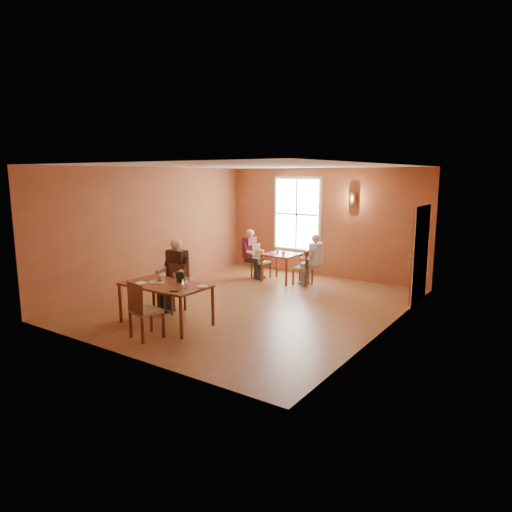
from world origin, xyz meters
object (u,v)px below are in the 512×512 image
Objects in this scene: second_table at (281,267)px; main_table at (166,304)px; diner_white at (304,260)px; diner_main at (170,278)px; chair_empty at (146,310)px; chair_diner_maroon at (261,261)px; diner_maroon at (260,255)px; chair_diner_main at (171,288)px; chair_diner_white at (303,267)px.

main_table is at bearing -89.65° from second_table.
diner_main is at bearing 162.55° from diner_white.
chair_diner_maroon is at bearing 112.70° from chair_empty.
main_table is at bearing 128.88° from diner_main.
chair_diner_maroon is at bearing 90.00° from diner_maroon.
second_table is 0.65× the size of diner_maroon.
diner_main is at bearing 3.21° from diner_maroon.
chair_diner_main is 1.16× the size of second_table.
chair_diner_maroon is at bearing 90.00° from diner_white.
main_table is 4.36m from diner_maroon.
diner_main is 1.42× the size of chair_empty.
diner_main reaches higher than diner_maroon.
diner_white is (0.03, 0.00, 0.18)m from chair_diner_white.
diner_white reaches higher than main_table.
chair_empty reaches higher than chair_diner_maroon.
chair_diner_white is at bearing 90.00° from chair_diner_maroon.
diner_white is (1.15, 3.64, 0.15)m from chair_diner_main.
diner_maroon reaches higher than second_table.
diner_main is at bearing 131.57° from chair_empty.
diner_white is 1.36m from diner_maroon.
chair_empty reaches higher than chair_diner_white.
chair_empty is at bearing 118.93° from chair_diner_main.
diner_white is at bearing 90.00° from diner_maroon.
diner_main reaches higher than chair_diner_maroon.
chair_diner_main is 3.67m from second_table.
chair_diner_white is at bearing 97.99° from chair_empty.
diner_maroon is at bearing 180.00° from second_table.
diner_white reaches higher than chair_empty.
chair_diner_maroon is (-0.94, 5.02, -0.04)m from chair_empty.
second_table is at bearing 90.00° from diner_maroon.
chair_diner_main is at bearing 3.24° from diner_maroon.
chair_diner_white is 0.99× the size of chair_diner_maroon.
diner_maroon is (-0.03, 0.00, 0.18)m from chair_diner_maroon.
diner_white is (1.15, 3.67, -0.09)m from diner_main.
chair_diner_maroon is (-0.68, 4.29, 0.07)m from main_table.
second_table is 0.66m from chair_diner_maroon.
diner_maroon reaches higher than chair_diner_maroon.
chair_diner_white is (0.65, 0.00, 0.09)m from second_table.
chair_empty is at bearing 175.88° from chair_diner_white.
diner_main is 1.13× the size of diner_white.
diner_maroon is at bearing -86.76° from chair_diner_main.
diner_main is at bearing -97.36° from second_table.
diner_white reaches higher than chair_diner_white.
diner_maroon is at bearing 90.00° from diner_white.
chair_diner_white reaches higher than second_table.
main_table is 1.71× the size of chair_diner_main.
chair_diner_main is at bearing -90.00° from diner_main.
diner_main is at bearing 162.98° from chair_diner_white.
diner_maroon is at bearing 90.00° from chair_diner_white.
diner_main is 1.57× the size of chair_diner_white.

